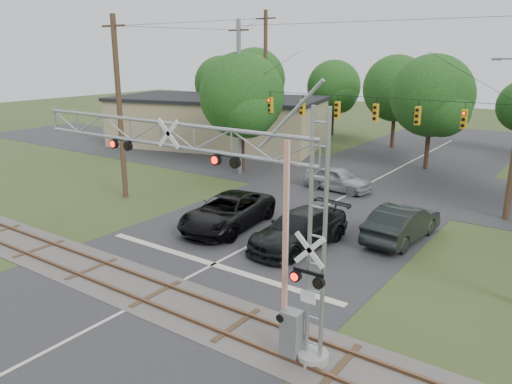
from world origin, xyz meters
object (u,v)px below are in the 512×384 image
Objects in this scene: traffic_signal_span at (369,109)px; crossing_gantry at (215,190)px; car_dark at (299,230)px; commercial_building at (218,121)px; pickup_black at (228,212)px; sedan_silver at (338,179)px.

crossing_gantry is at bearing -82.12° from traffic_signal_span.
traffic_signal_span reaches higher than car_dark.
pickup_black is at bearing -64.00° from commercial_building.
pickup_black is 4.55m from car_dark.
traffic_signal_span is 5.29m from sedan_silver.
commercial_building is (-22.28, 27.07, -2.48)m from crossing_gantry.
crossing_gantry is 19.38m from sedan_silver.
pickup_black is 25.03m from commercial_building.
traffic_signal_span is 21.82m from commercial_building.
sedan_silver is at bearing 103.90° from crossing_gantry.
sedan_silver is at bearing 75.00° from pickup_black.
pickup_black is at bearing 126.44° from crossing_gantry.
commercial_building is at bearing 129.46° from crossing_gantry.
pickup_black reaches higher than car_dark.
pickup_black reaches higher than sedan_silver.
pickup_black is 1.36× the size of sedan_silver.
sedan_silver is at bearing -40.76° from commercial_building.
traffic_signal_span is 4.05× the size of sedan_silver.
traffic_signal_span reaches higher than pickup_black.
pickup_black is (-3.46, -10.24, -4.81)m from traffic_signal_span.
sedan_silver is 0.21× the size of commercial_building.
crossing_gantry is 0.66× the size of traffic_signal_span.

